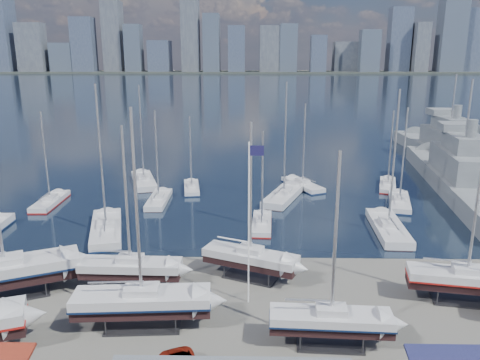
{
  "coord_description": "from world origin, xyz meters",
  "views": [
    {
      "loc": [
        0.86,
        -43.46,
        19.51
      ],
      "look_at": [
        -0.16,
        8.0,
        5.96
      ],
      "focal_mm": 35.0,
      "sensor_mm": 36.0,
      "label": 1
    }
  ],
  "objects_px": {
    "sailboat_cradle_0": "(5,272)",
    "naval_ship_west": "(447,152)",
    "flagpole": "(250,212)",
    "naval_ship_east": "(460,180)"
  },
  "relations": [
    {
      "from": "sailboat_cradle_0",
      "to": "naval_ship_west",
      "type": "bearing_deg",
      "value": 17.84
    },
    {
      "from": "sailboat_cradle_0",
      "to": "naval_ship_west",
      "type": "relative_size",
      "value": 0.42
    },
    {
      "from": "naval_ship_west",
      "to": "flagpole",
      "type": "relative_size",
      "value": 3.34
    },
    {
      "from": "naval_ship_east",
      "to": "flagpole",
      "type": "height_order",
      "value": "naval_ship_east"
    },
    {
      "from": "naval_ship_west",
      "to": "naval_ship_east",
      "type": "bearing_deg",
      "value": 161.46
    },
    {
      "from": "sailboat_cradle_0",
      "to": "naval_ship_east",
      "type": "distance_m",
      "value": 61.72
    },
    {
      "from": "naval_ship_west",
      "to": "flagpole",
      "type": "xyz_separation_m",
      "value": [
        -38.52,
        -55.39,
        6.11
      ]
    },
    {
      "from": "sailboat_cradle_0",
      "to": "naval_ship_east",
      "type": "bearing_deg",
      "value": 7.49
    },
    {
      "from": "flagpole",
      "to": "naval_ship_west",
      "type": "bearing_deg",
      "value": 55.18
    },
    {
      "from": "naval_ship_east",
      "to": "naval_ship_west",
      "type": "distance_m",
      "value": 22.64
    }
  ]
}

